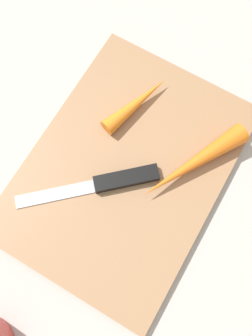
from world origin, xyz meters
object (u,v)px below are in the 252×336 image
(carrot_short, at_px, (136,104))
(knife, at_px, (117,181))
(cutting_board, at_px, (126,169))
(carrot_long, at_px, (194,163))

(carrot_short, bearing_deg, knife, -145.35)
(cutting_board, bearing_deg, carrot_short, 21.38)
(cutting_board, xyz_separation_m, carrot_short, (0.09, 0.03, 0.02))
(cutting_board, relative_size, carrot_long, 2.18)
(knife, distance_m, carrot_short, 0.12)
(knife, bearing_deg, carrot_long, 179.86)
(knife, xyz_separation_m, carrot_short, (0.11, 0.03, 0.01))
(cutting_board, relative_size, knife, 2.23)
(carrot_short, bearing_deg, cutting_board, -140.69)
(carrot_long, distance_m, carrot_short, 0.12)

